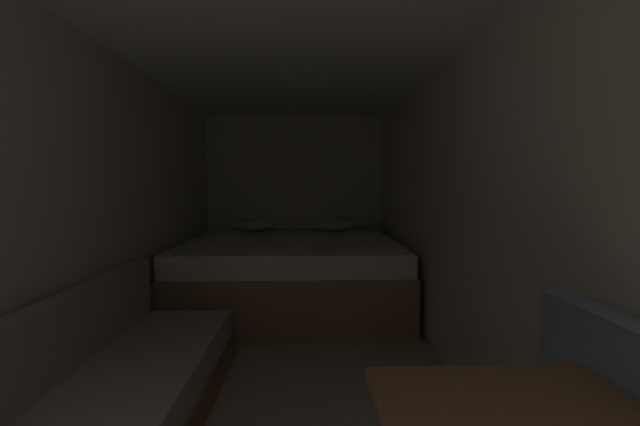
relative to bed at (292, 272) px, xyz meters
name	(u,v)px	position (x,y,z in m)	size (l,w,h in m)	color
ground_plane	(282,386)	(0.00, -1.57, -0.35)	(7.09, 7.09, 0.00)	#A39984
wall_back	(295,200)	(0.00, 1.00, 0.70)	(2.31, 0.05, 2.11)	beige
wall_left	(89,218)	(-1.13, -1.57, 0.70)	(0.05, 5.09, 2.11)	beige
wall_right	(466,217)	(1.13, -1.57, 0.70)	(0.05, 5.09, 2.11)	beige
ceiling_slab	(279,32)	(0.00, -1.57, 1.78)	(2.31, 5.09, 0.05)	white
bed	(292,272)	(0.00, 0.00, 0.00)	(2.09, 1.87, 0.83)	#9E7247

